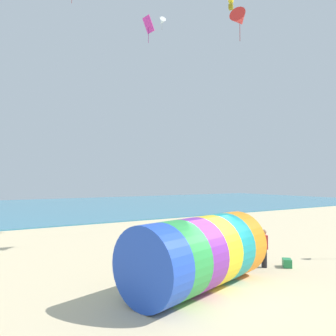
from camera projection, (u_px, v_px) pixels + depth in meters
name	position (u px, v px, depth m)	size (l,w,h in m)	color
ground_plane	(218.00, 293.00, 11.15)	(120.00, 120.00, 0.00)	beige
sea	(24.00, 208.00, 43.88)	(120.00, 40.00, 0.10)	teal
giant_inflatable_tube	(199.00, 253.00, 11.61)	(6.23, 4.03, 2.53)	blue
kite_handler	(264.00, 248.00, 14.44)	(0.36, 0.42, 1.66)	black
kite_red_delta	(240.00, 19.00, 19.71)	(1.52, 1.43, 1.94)	red
kite_yellow_box	(231.00, 4.00, 25.30)	(0.46, 0.46, 0.95)	yellow
kite_white_delta	(162.00, 22.00, 28.53)	(0.72, 0.85, 1.15)	white
kite_magenta_diamond	(148.00, 25.00, 22.73)	(0.62, 0.82, 1.80)	#D1339E
cooler_box	(287.00, 263.00, 14.46)	(0.52, 0.36, 0.36)	#268C4C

